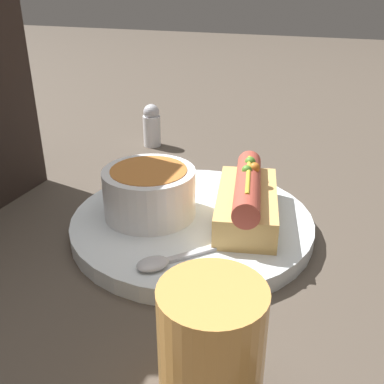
{
  "coord_description": "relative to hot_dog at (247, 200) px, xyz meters",
  "views": [
    {
      "loc": [
        -0.44,
        -0.16,
        0.28
      ],
      "look_at": [
        0.0,
        0.0,
        0.05
      ],
      "focal_mm": 42.0,
      "sensor_mm": 36.0,
      "label": 1
    }
  ],
  "objects": [
    {
      "name": "ground_plane",
      "position": [
        -0.02,
        0.06,
        -0.04
      ],
      "size": [
        4.0,
        4.0,
        0.0
      ],
      "primitive_type": "plane",
      "color": "#4C4238"
    },
    {
      "name": "soup_bowl",
      "position": [
        -0.03,
        0.11,
        0.01
      ],
      "size": [
        0.11,
        0.11,
        0.06
      ],
      "color": "white",
      "rests_on": "dinner_plate"
    },
    {
      "name": "hot_dog",
      "position": [
        0.0,
        0.0,
        0.0
      ],
      "size": [
        0.16,
        0.1,
        0.06
      ],
      "rotation": [
        0.0,
        0.0,
        0.21
      ],
      "color": "#DBAD60",
      "rests_on": "dinner_plate"
    },
    {
      "name": "drinking_glass",
      "position": [
        -0.25,
        -0.04,
        0.01
      ],
      "size": [
        0.07,
        0.07,
        0.11
      ],
      "color": "#D8994C",
      "rests_on": "ground_plane"
    },
    {
      "name": "dinner_plate",
      "position": [
        -0.02,
        0.06,
        -0.03
      ],
      "size": [
        0.29,
        0.29,
        0.02
      ],
      "color": "white",
      "rests_on": "ground_plane"
    },
    {
      "name": "salt_shaker",
      "position": [
        0.24,
        0.23,
        -0.01
      ],
      "size": [
        0.03,
        0.03,
        0.08
      ],
      "color": "silver",
      "rests_on": "ground_plane"
    },
    {
      "name": "spoon",
      "position": [
        -0.11,
        0.05,
        -0.02
      ],
      "size": [
        0.12,
        0.11,
        0.01
      ],
      "rotation": [
        0.0,
        0.0,
        2.38
      ],
      "color": "#B7B7BC",
      "rests_on": "dinner_plate"
    }
  ]
}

